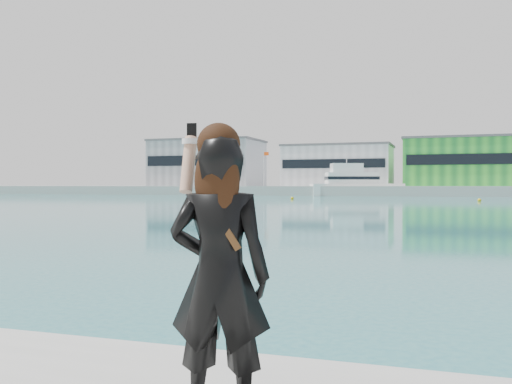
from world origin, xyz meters
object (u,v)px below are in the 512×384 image
Objects in this scene: motor_yacht at (354,184)px; woman at (219,267)px; buoy_near at (479,201)px; buoy_far at (292,199)px.

motor_yacht is 10.77× the size of woman.
motor_yacht reaches higher than woman.
buoy_near is 27.11m from buoy_far.
buoy_far is at bearing -119.31° from motor_yacht.
buoy_near is 80.03m from woman.
woman is at bearing -75.51° from buoy_far.
buoy_far is at bearing 174.43° from buoy_near.
motor_yacht is 116.72m from woman.
motor_yacht reaches higher than buoy_far.
buoy_near is at bearing -5.57° from buoy_far.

